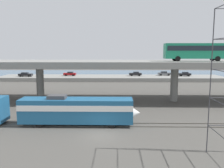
# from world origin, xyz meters

# --- Properties ---
(ground_plane) EXTENTS (260.00, 260.00, 0.00)m
(ground_plane) POSITION_xyz_m (0.00, 0.00, 0.00)
(ground_plane) COLOR #4C4944
(rail_strip_near) EXTENTS (110.00, 0.12, 0.12)m
(rail_strip_near) POSITION_xyz_m (0.00, 3.23, 0.06)
(rail_strip_near) COLOR #59544C
(rail_strip_near) RESTS_ON ground_plane
(rail_strip_far) EXTENTS (110.00, 0.12, 0.12)m
(rail_strip_far) POSITION_xyz_m (0.00, 4.77, 0.06)
(rail_strip_far) COLOR #59544C
(rail_strip_far) RESTS_ON ground_plane
(train_locomotive) EXTENTS (16.31, 3.04, 4.18)m
(train_locomotive) POSITION_xyz_m (-2.75, 4.00, 2.19)
(train_locomotive) COLOR #1E5984
(train_locomotive) RESTS_ON ground_plane
(highway_overpass) EXTENTS (96.00, 12.15, 8.13)m
(highway_overpass) POSITION_xyz_m (0.00, 20.00, 7.34)
(highway_overpass) COLOR gray
(highway_overpass) RESTS_ON ground_plane
(transit_bus_on_overpass) EXTENTS (12.00, 2.68, 3.40)m
(transit_bus_on_overpass) POSITION_xyz_m (17.17, 18.70, 10.19)
(transit_bus_on_overpass) COLOR #197A56
(transit_bus_on_overpass) RESTS_ON highway_overpass
(pier_parking_lot) EXTENTS (77.54, 12.34, 1.29)m
(pier_parking_lot) POSITION_xyz_m (0.00, 55.00, 0.64)
(pier_parking_lot) COLOR gray
(pier_parking_lot) RESTS_ON ground_plane
(parked_car_0) EXTENTS (4.61, 1.96, 1.50)m
(parked_car_0) POSITION_xyz_m (-29.43, 53.00, 2.06)
(parked_car_0) COLOR black
(parked_car_0) RESTS_ON pier_parking_lot
(parked_car_1) EXTENTS (4.26, 1.84, 1.50)m
(parked_car_1) POSITION_xyz_m (25.90, 55.61, 2.06)
(parked_car_1) COLOR black
(parked_car_1) RESTS_ON pier_parking_lot
(parked_car_2) EXTENTS (4.27, 1.91, 1.50)m
(parked_car_2) POSITION_xyz_m (-14.59, 55.90, 2.06)
(parked_car_2) COLOR maroon
(parked_car_2) RESTS_ON pier_parking_lot
(parked_car_3) EXTENTS (4.38, 1.91, 1.50)m
(parked_car_3) POSITION_xyz_m (8.70, 56.16, 2.06)
(parked_car_3) COLOR black
(parked_car_3) RESTS_ON pier_parking_lot
(parked_car_4) EXTENTS (4.48, 1.94, 1.50)m
(parked_car_4) POSITION_xyz_m (19.22, 57.78, 2.06)
(parked_car_4) COLOR #515459
(parked_car_4) RESTS_ON pier_parking_lot
(harbor_water) EXTENTS (140.00, 36.00, 0.01)m
(harbor_water) POSITION_xyz_m (0.00, 78.00, 0.00)
(harbor_water) COLOR #385B7A
(harbor_water) RESTS_ON ground_plane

